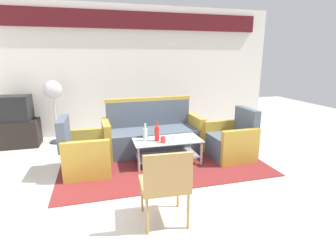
{
  "coord_description": "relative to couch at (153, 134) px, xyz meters",
  "views": [
    {
      "loc": [
        -0.87,
        -3.0,
        1.71
      ],
      "look_at": [
        0.2,
        0.89,
        0.65
      ],
      "focal_mm": 28.1,
      "sensor_mm": 36.0,
      "label": 1
    }
  ],
  "objects": [
    {
      "name": "bottle_red",
      "position": [
        -0.07,
        -0.68,
        0.22
      ],
      "size": [
        0.08,
        0.08,
        0.32
      ],
      "color": "red",
      "rests_on": "coffee_table"
    },
    {
      "name": "television",
      "position": [
        -2.51,
        0.96,
        0.44
      ],
      "size": [
        0.62,
        0.48,
        0.48
      ],
      "rotation": [
        0.0,
        0.0,
        3.09
      ],
      "color": "black",
      "rests_on": "tv_stand"
    },
    {
      "name": "ground_plane",
      "position": [
        -0.09,
        -1.59,
        -0.32
      ],
      "size": [
        14.0,
        14.0,
        0.0
      ],
      "primitive_type": "plane",
      "color": "beige"
    },
    {
      "name": "wicker_chair",
      "position": [
        -0.34,
        -2.25,
        0.18
      ],
      "size": [
        0.5,
        0.5,
        0.84
      ],
      "rotation": [
        0.0,
        0.0,
        -0.05
      ],
      "color": "#AD844C",
      "rests_on": "ground"
    },
    {
      "name": "couch",
      "position": [
        0.0,
        0.0,
        0.0
      ],
      "size": [
        1.83,
        0.81,
        0.96
      ],
      "rotation": [
        0.0,
        0.0,
        3.18
      ],
      "color": "#4C5666",
      "rests_on": "rug"
    },
    {
      "name": "wall_back",
      "position": [
        -0.09,
        1.46,
        1.16
      ],
      "size": [
        6.52,
        0.19,
        2.8
      ],
      "color": "silver",
      "rests_on": "ground"
    },
    {
      "name": "bottle_clear",
      "position": [
        -0.25,
        -0.63,
        0.2
      ],
      "size": [
        0.07,
        0.07,
        0.29
      ],
      "color": "silver",
      "rests_on": "coffee_table"
    },
    {
      "name": "tv_stand",
      "position": [
        -2.51,
        0.96,
        -0.06
      ],
      "size": [
        0.8,
        0.5,
        0.52
      ],
      "primitive_type": "cube",
      "color": "black",
      "rests_on": "ground"
    },
    {
      "name": "coffee_table",
      "position": [
        0.11,
        -0.62,
        -0.04
      ],
      "size": [
        1.1,
        0.6,
        0.4
      ],
      "color": "silver",
      "rests_on": "rug"
    },
    {
      "name": "armchair_left",
      "position": [
        -1.19,
        -0.65,
        -0.03
      ],
      "size": [
        0.71,
        0.77,
        0.85
      ],
      "rotation": [
        0.0,
        0.0,
        -1.59
      ],
      "color": "#4C5666",
      "rests_on": "rug"
    },
    {
      "name": "rug",
      "position": [
        0.03,
        -0.61,
        -0.31
      ],
      "size": [
        3.26,
        2.0,
        0.01
      ],
      "primitive_type": "cube",
      "color": "maroon",
      "rests_on": "ground"
    },
    {
      "name": "cup",
      "position": [
        -0.0,
        -0.8,
        0.14
      ],
      "size": [
        0.08,
        0.08,
        0.1
      ],
      "primitive_type": "cylinder",
      "color": "red",
      "rests_on": "coffee_table"
    },
    {
      "name": "bottle_green",
      "position": [
        -0.21,
        -0.46,
        0.19
      ],
      "size": [
        0.08,
        0.08,
        0.25
      ],
      "color": "#2D8C38",
      "rests_on": "coffee_table"
    },
    {
      "name": "pedestal_fan",
      "position": [
        -1.79,
        1.01,
        0.7
      ],
      "size": [
        0.36,
        0.36,
        1.27
      ],
      "color": "#2D2D33",
      "rests_on": "ground"
    },
    {
      "name": "armchair_right",
      "position": [
        1.25,
        -0.7,
        -0.03
      ],
      "size": [
        0.72,
        0.78,
        0.85
      ],
      "rotation": [
        0.0,
        0.0,
        1.6
      ],
      "color": "#4C5666",
      "rests_on": "rug"
    }
  ]
}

